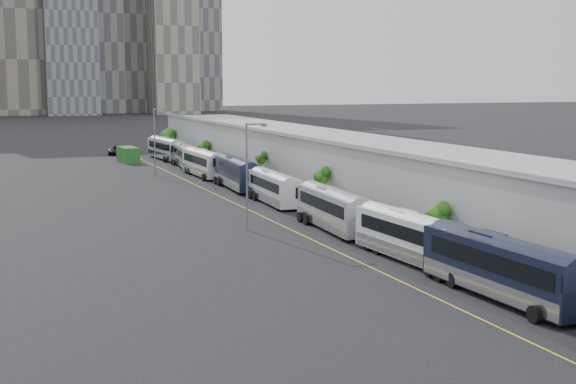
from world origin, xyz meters
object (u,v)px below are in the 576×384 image
bus_2 (412,241)px  shipping_container (128,155)px  bus_3 (333,213)px  bus_6 (204,165)px  bus_1 (502,273)px  suv (118,150)px  bus_4 (274,191)px  street_lamp_near (249,169)px  bus_5 (237,176)px  bus_7 (186,158)px  bus_8 (166,150)px  street_lamp_far (156,138)px

bus_2 → shipping_container: bearing=91.7°
bus_2 → bus_3: bus_3 is taller
bus_6 → shipping_container: 25.05m
bus_1 → suv: bearing=91.0°
bus_4 → shipping_container: size_ratio=2.00×
street_lamp_near → bus_4: bearing=61.4°
shipping_container → street_lamp_near: bearing=-94.5°
bus_5 → bus_6: bearing=95.6°
bus_3 → bus_5: (0.35, 29.99, 0.07)m
bus_1 → bus_6: bearing=88.1°
shipping_container → bus_3: bearing=-88.5°
bus_5 → bus_7: bearing=93.1°
bus_4 → bus_8: bus_8 is taller
bus_4 → suv: (-6.11, 66.13, -0.65)m
bus_5 → shipping_container: 38.74m
bus_2 → bus_6: (-0.28, 57.79, 0.04)m
bus_3 → bus_5: bus_5 is taller
bus_5 → street_lamp_far: size_ratio=1.41×
bus_3 → bus_1: bearing=-86.4°
bus_6 → street_lamp_near: (-7.02, -41.20, 3.95)m
bus_8 → bus_4: bearing=-94.3°
bus_1 → street_lamp_far: bearing=93.0°
bus_1 → bus_5: 54.98m
bus_5 → bus_3: bearing=-87.1°
shipping_container → bus_4: bearing=-86.4°
bus_7 → street_lamp_near: (-7.76, -54.33, 4.08)m
street_lamp_near → bus_2: bearing=-66.2°
suv → bus_6: bearing=-61.1°
bus_1 → suv: (-5.86, 107.57, -0.82)m
bus_2 → street_lamp_near: size_ratio=1.32×
bus_4 → street_lamp_far: bearing=105.4°
bus_1 → street_lamp_far: (-6.47, 71.29, 3.86)m
bus_1 → bus_4: 41.44m
bus_5 → bus_4: bearing=-86.4°
suv → bus_5: bearing=-62.7°
bus_3 → bus_2: bearing=-86.1°
bus_3 → bus_8: (0.33, 70.26, 0.01)m
bus_2 → bus_5: 43.89m
bus_2 → bus_6: size_ratio=0.98×
bus_7 → street_lamp_far: street_lamp_far is taller
bus_2 → suv: (-5.89, 96.48, -0.72)m
suv → shipping_container: bearing=-72.3°
bus_5 → street_lamp_far: (-6.72, 16.31, 3.87)m
bus_4 → bus_5: 13.54m
bus_8 → suv: 13.75m
bus_6 → street_lamp_near: bearing=-100.8°
bus_8 → suv: bearing=112.0°
bus_3 → shipping_container: bus_3 is taller
bus_2 → shipping_container: (-6.65, 82.01, -0.30)m
bus_1 → street_lamp_far: street_lamp_far is taller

